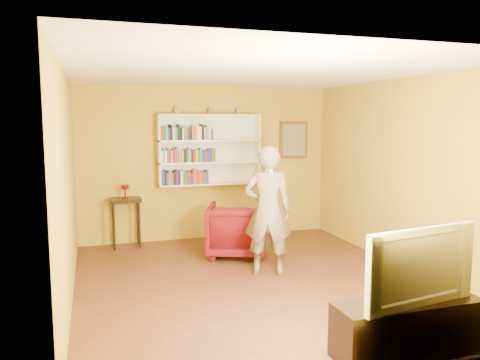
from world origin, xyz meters
name	(u,v)px	position (x,y,z in m)	size (l,w,h in m)	color
room_shell	(254,205)	(0.00, 0.00, 1.02)	(5.30, 5.80, 2.88)	#462516
bookshelf	(209,150)	(0.00, 2.41, 1.59)	(1.80, 0.29, 1.23)	white
books_row_lower	(184,178)	(-0.46, 2.30, 1.13)	(0.80, 0.19, 0.26)	navy
books_row_middle	(188,156)	(-0.39, 2.30, 1.51)	(0.93, 0.19, 0.27)	white
books_row_upper	(186,133)	(-0.42, 2.31, 1.89)	(0.89, 0.19, 0.27)	#90381A
ornament_left	(177,111)	(-0.56, 2.35, 2.27)	(0.09, 0.09, 0.12)	#A5552F
ornament_centre	(210,111)	(0.02, 2.35, 2.27)	(0.08, 0.08, 0.10)	#91303F
ornament_right	(238,112)	(0.52, 2.35, 2.26)	(0.07, 0.07, 0.10)	slate
framed_painting	(294,140)	(1.65, 2.46, 1.75)	(0.55, 0.05, 0.70)	brown
console_table	(126,207)	(-1.47, 2.25, 0.68)	(0.51, 0.39, 0.83)	black
ruby_lustre	(125,188)	(-1.47, 2.25, 0.99)	(0.15, 0.15, 0.23)	maroon
armchair	(237,230)	(0.15, 1.21, 0.41)	(0.88, 0.91, 0.82)	#42040D
person	(268,211)	(0.27, 0.22, 0.89)	(0.65, 0.42, 1.77)	#6C5C4F
game_remote	(269,171)	(0.17, -0.08, 1.47)	(0.04, 0.15, 0.04)	white
tv_cabinet	(408,328)	(0.67, -2.25, 0.25)	(1.38, 0.41, 0.49)	black
television	(411,264)	(0.67, -2.25, 0.84)	(1.20, 0.16, 0.69)	black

